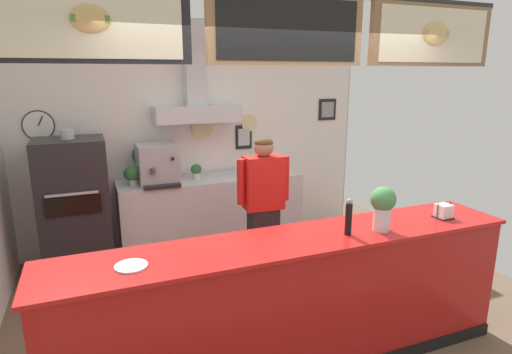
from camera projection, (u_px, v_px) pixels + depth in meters
The scene contains 14 objects.
ground_plane at pixel (271, 333), 3.70m from camera, with size 5.79×5.79×0.00m, color brown.
back_wall_assembly at pixel (200, 129), 5.35m from camera, with size 4.54×2.77×2.86m.
service_counter at pixel (294, 303), 3.20m from camera, with size 3.55×0.60×1.05m.
back_prep_counter at pixel (212, 213), 5.42m from camera, with size 2.29×0.61×0.94m.
pizza_oven at pixel (75, 208), 4.64m from camera, with size 0.72×0.64×1.64m.
shop_worker at pixel (263, 211), 4.22m from camera, with size 0.54×0.24×1.61m.
espresso_machine at pixel (158, 164), 4.99m from camera, with size 0.46×0.54×0.47m.
potted_sage at pixel (196, 170), 5.23m from camera, with size 0.14×0.14×0.18m.
potted_basil at pixel (263, 160), 5.54m from camera, with size 0.24×0.24×0.29m.
potted_rosemary at pixel (132, 174), 4.92m from camera, with size 0.20×0.20×0.23m.
condiment_plate at pixel (131, 266), 2.62m from camera, with size 0.20×0.20×0.01m.
napkin_holder at pixel (443, 212), 3.50m from camera, with size 0.14×0.13×0.13m.
basil_vase at pixel (383, 207), 3.19m from camera, with size 0.19×0.19×0.34m.
pepper_grinder at pixel (349, 217), 3.12m from camera, with size 0.05×0.05×0.28m.
Camera 1 is at (-1.34, -2.98, 2.22)m, focal length 29.71 mm.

